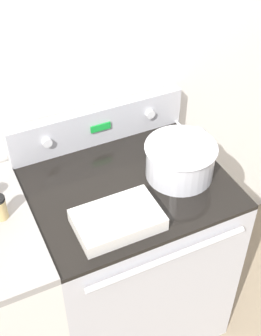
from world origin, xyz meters
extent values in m
cube|color=silver|center=(0.00, 0.69, 1.25)|extent=(8.00, 0.05, 2.50)
cube|color=#BCBCC1|center=(0.00, 0.33, 0.45)|extent=(0.79, 0.65, 0.90)
cube|color=black|center=(0.00, 0.33, 0.91)|extent=(0.79, 0.65, 0.02)
cylinder|color=silver|center=(0.00, -0.02, 0.84)|extent=(0.65, 0.02, 0.02)
cube|color=#BCBCC1|center=(0.00, 0.63, 1.01)|extent=(0.79, 0.05, 0.17)
cylinder|color=white|center=(-0.24, 0.59, 1.02)|extent=(0.04, 0.02, 0.04)
cylinder|color=white|center=(0.24, 0.59, 1.02)|extent=(0.04, 0.02, 0.04)
cube|color=green|center=(0.00, 0.60, 1.02)|extent=(0.09, 0.01, 0.03)
cylinder|color=silver|center=(0.21, 0.29, 0.99)|extent=(0.27, 0.27, 0.14)
torus|color=silver|center=(0.21, 0.29, 1.06)|extent=(0.29, 0.29, 0.01)
cylinder|color=beige|center=(0.21, 0.29, 1.05)|extent=(0.25, 0.25, 0.02)
cube|color=silver|center=(-0.13, 0.14, 0.95)|extent=(0.31, 0.20, 0.06)
cube|color=beige|center=(-0.13, 0.14, 0.96)|extent=(0.27, 0.18, 0.03)
cylinder|color=#B7B7B7|center=(0.38, 0.55, 0.93)|extent=(0.01, 0.24, 0.01)
sphere|color=#B7B7B7|center=(0.38, 0.42, 0.97)|extent=(0.09, 0.09, 0.09)
cylinder|color=tan|center=(-0.50, 0.35, 0.98)|extent=(0.05, 0.05, 0.09)
camera|label=1|loc=(-0.57, -0.90, 2.19)|focal=50.00mm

